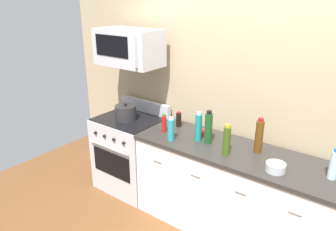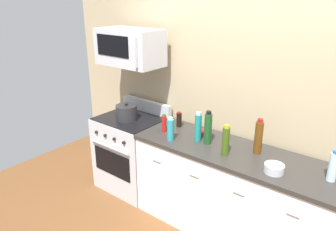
{
  "view_description": "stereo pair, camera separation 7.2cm",
  "coord_description": "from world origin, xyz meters",
  "px_view_note": "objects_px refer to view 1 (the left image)",
  "views": [
    {
      "loc": [
        1.12,
        -2.53,
        2.29
      ],
      "look_at": [
        -0.75,
        -0.05,
        1.11
      ],
      "focal_mm": 34.09,
      "sensor_mm": 36.0,
      "label": 1
    },
    {
      "loc": [
        1.18,
        -2.48,
        2.29
      ],
      "look_at": [
        -0.75,
        -0.05,
        1.11
      ],
      "focal_mm": 34.09,
      "sensor_mm": 36.0,
      "label": 2
    }
  ],
  "objects_px": {
    "microwave": "(129,47)",
    "bottle_wine_green": "(209,128)",
    "bowl_steel_prep": "(276,167)",
    "bottle_dish_soap": "(171,129)",
    "bottle_water_clear": "(334,165)",
    "stockpot": "(126,113)",
    "range_oven": "(131,152)",
    "bottle_sparkling_teal": "(199,127)",
    "bottle_hot_sauce_red": "(164,124)",
    "bottle_wine_amber": "(259,136)",
    "bottle_olive_oil": "(227,140)",
    "bowl_red_small": "(206,132)",
    "bottle_soy_sauce_dark": "(179,119)"
  },
  "relations": [
    {
      "from": "bottle_soy_sauce_dark",
      "to": "bowl_steel_prep",
      "type": "height_order",
      "value": "bottle_soy_sauce_dark"
    },
    {
      "from": "microwave",
      "to": "bottle_olive_oil",
      "type": "xyz_separation_m",
      "value": [
        1.34,
        -0.17,
        -0.69
      ]
    },
    {
      "from": "bottle_soy_sauce_dark",
      "to": "bottle_hot_sauce_red",
      "type": "height_order",
      "value": "bottle_hot_sauce_red"
    },
    {
      "from": "bottle_hot_sauce_red",
      "to": "bowl_steel_prep",
      "type": "xyz_separation_m",
      "value": [
        1.23,
        -0.08,
        -0.06
      ]
    },
    {
      "from": "microwave",
      "to": "bottle_wine_green",
      "type": "height_order",
      "value": "microwave"
    },
    {
      "from": "range_oven",
      "to": "bottle_wine_amber",
      "type": "distance_m",
      "value": 1.67
    },
    {
      "from": "bottle_water_clear",
      "to": "bowl_steel_prep",
      "type": "relative_size",
      "value": 1.58
    },
    {
      "from": "bottle_hot_sauce_red",
      "to": "bottle_water_clear",
      "type": "bearing_deg",
      "value": 2.67
    },
    {
      "from": "microwave",
      "to": "bottle_wine_amber",
      "type": "distance_m",
      "value": 1.69
    },
    {
      "from": "range_oven",
      "to": "bowl_red_small",
      "type": "relative_size",
      "value": 9.36
    },
    {
      "from": "range_oven",
      "to": "bottle_olive_oil",
      "type": "height_order",
      "value": "bottle_olive_oil"
    },
    {
      "from": "bowl_red_small",
      "to": "bowl_steel_prep",
      "type": "height_order",
      "value": "bowl_steel_prep"
    },
    {
      "from": "bowl_steel_prep",
      "to": "bottle_soy_sauce_dark",
      "type": "bearing_deg",
      "value": 165.82
    },
    {
      "from": "bottle_olive_oil",
      "to": "bottle_dish_soap",
      "type": "bearing_deg",
      "value": -174.21
    },
    {
      "from": "microwave",
      "to": "bottle_sparkling_teal",
      "type": "xyz_separation_m",
      "value": [
        0.98,
        -0.07,
        -0.69
      ]
    },
    {
      "from": "range_oven",
      "to": "bottle_water_clear",
      "type": "relative_size",
      "value": 4.14
    },
    {
      "from": "bowl_steel_prep",
      "to": "bottle_dish_soap",
      "type": "bearing_deg",
      "value": -177.91
    },
    {
      "from": "range_oven",
      "to": "bottle_water_clear",
      "type": "xyz_separation_m",
      "value": [
        2.2,
        0.01,
        0.57
      ]
    },
    {
      "from": "bottle_sparkling_teal",
      "to": "bowl_red_small",
      "type": "distance_m",
      "value": 0.21
    },
    {
      "from": "bottle_wine_green",
      "to": "range_oven",
      "type": "bearing_deg",
      "value": 179.12
    },
    {
      "from": "bottle_dish_soap",
      "to": "bottle_sparkling_teal",
      "type": "height_order",
      "value": "bottle_sparkling_teal"
    },
    {
      "from": "bottle_sparkling_teal",
      "to": "microwave",
      "type": "bearing_deg",
      "value": 175.88
    },
    {
      "from": "microwave",
      "to": "bottle_wine_green",
      "type": "xyz_separation_m",
      "value": [
        1.08,
        -0.06,
        -0.67
      ]
    },
    {
      "from": "range_oven",
      "to": "bowl_steel_prep",
      "type": "bearing_deg",
      "value": -4.67
    },
    {
      "from": "bottle_wine_amber",
      "to": "bowl_steel_prep",
      "type": "relative_size",
      "value": 2.07
    },
    {
      "from": "bottle_wine_green",
      "to": "bottle_olive_oil",
      "type": "height_order",
      "value": "bottle_wine_green"
    },
    {
      "from": "microwave",
      "to": "bottle_hot_sauce_red",
      "type": "relative_size",
      "value": 3.7
    },
    {
      "from": "bottle_soy_sauce_dark",
      "to": "bottle_sparkling_teal",
      "type": "height_order",
      "value": "bottle_sparkling_teal"
    },
    {
      "from": "bottle_soy_sauce_dark",
      "to": "bottle_sparkling_teal",
      "type": "bearing_deg",
      "value": -26.15
    },
    {
      "from": "bottle_sparkling_teal",
      "to": "bowl_steel_prep",
      "type": "relative_size",
      "value": 1.87
    },
    {
      "from": "bottle_sparkling_teal",
      "to": "bottle_wine_green",
      "type": "relative_size",
      "value": 0.9
    },
    {
      "from": "microwave",
      "to": "bottle_soy_sauce_dark",
      "type": "height_order",
      "value": "microwave"
    },
    {
      "from": "bottle_soy_sauce_dark",
      "to": "bottle_hot_sauce_red",
      "type": "relative_size",
      "value": 0.86
    },
    {
      "from": "bottle_wine_amber",
      "to": "bowl_steel_prep",
      "type": "xyz_separation_m",
      "value": [
        0.25,
        -0.24,
        -0.12
      ]
    },
    {
      "from": "bottle_dish_soap",
      "to": "bottle_sparkling_teal",
      "type": "bearing_deg",
      "value": 35.81
    },
    {
      "from": "bottle_water_clear",
      "to": "stockpot",
      "type": "height_order",
      "value": "bottle_water_clear"
    },
    {
      "from": "bottle_soy_sauce_dark",
      "to": "bottle_sparkling_teal",
      "type": "xyz_separation_m",
      "value": [
        0.37,
        -0.18,
        0.06
      ]
    },
    {
      "from": "microwave",
      "to": "bottle_dish_soap",
      "type": "relative_size",
      "value": 3.03
    },
    {
      "from": "bottle_water_clear",
      "to": "stockpot",
      "type": "relative_size",
      "value": 1.05
    },
    {
      "from": "bottle_soy_sauce_dark",
      "to": "bottle_wine_amber",
      "type": "height_order",
      "value": "bottle_wine_amber"
    },
    {
      "from": "microwave",
      "to": "bottle_sparkling_teal",
      "type": "distance_m",
      "value": 1.19
    },
    {
      "from": "microwave",
      "to": "range_oven",
      "type": "bearing_deg",
      "value": -90.29
    },
    {
      "from": "bowl_red_small",
      "to": "stockpot",
      "type": "relative_size",
      "value": 0.46
    },
    {
      "from": "bottle_sparkling_teal",
      "to": "stockpot",
      "type": "bearing_deg",
      "value": -178.37
    },
    {
      "from": "bottle_hot_sauce_red",
      "to": "bottle_wine_amber",
      "type": "relative_size",
      "value": 0.6
    },
    {
      "from": "bottle_olive_oil",
      "to": "bottle_sparkling_teal",
      "type": "bearing_deg",
      "value": 164.41
    },
    {
      "from": "bottle_sparkling_teal",
      "to": "bowl_steel_prep",
      "type": "xyz_separation_m",
      "value": [
        0.83,
        -0.12,
        -0.11
      ]
    },
    {
      "from": "bottle_dish_soap",
      "to": "bottle_water_clear",
      "type": "height_order",
      "value": "bottle_water_clear"
    },
    {
      "from": "bottle_soy_sauce_dark",
      "to": "bottle_water_clear",
      "type": "height_order",
      "value": "bottle_water_clear"
    },
    {
      "from": "microwave",
      "to": "stockpot",
      "type": "relative_size",
      "value": 3.02
    }
  ]
}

